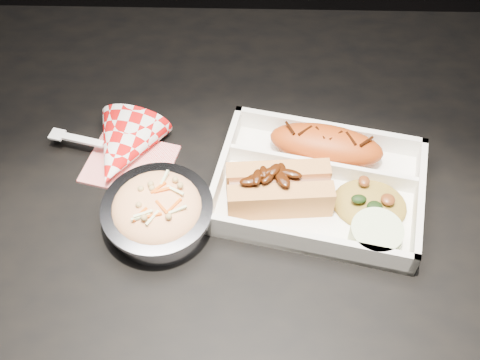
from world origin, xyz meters
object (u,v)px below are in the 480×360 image
Objects in this scene: food_tray at (318,188)px; fried_pastry at (326,145)px; foil_coleslaw_cup at (158,211)px; dining_table at (248,251)px; napkin_fork at (122,151)px; hotdog at (279,187)px.

fried_pastry reaches higher than food_tray.
food_tray is at bearing 15.18° from foil_coleslaw_cup.
dining_table is 6.96× the size of napkin_fork.
dining_table is at bearing -146.87° from food_tray.
hotdog is (-0.06, -0.07, 0.00)m from fried_pastry.
foil_coleslaw_cup is at bearing -152.90° from food_tray.
foil_coleslaw_cup is (-0.11, -0.02, 0.12)m from dining_table.
hotdog reaches higher than food_tray.
dining_table is 9.16× the size of foil_coleslaw_cup.
fried_pastry is at bearing 44.84° from hotdog.
fried_pastry reaches higher than dining_table.
hotdog is 0.21m from napkin_fork.
foil_coleslaw_cup reaches higher than food_tray.
dining_table is 9.24× the size of hotdog.
dining_table is at bearing -137.92° from fried_pastry.
foil_coleslaw_cup is (-0.20, -0.11, -0.00)m from fried_pastry.
hotdog reaches higher than fried_pastry.
hotdog is at bearing 24.40° from dining_table.
napkin_fork reaches higher than fried_pastry.
napkin_fork is (-0.17, 0.08, 0.11)m from dining_table.
dining_table is at bearing -160.09° from hotdog.
foil_coleslaw_cup is (-0.14, -0.04, -0.00)m from hotdog.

